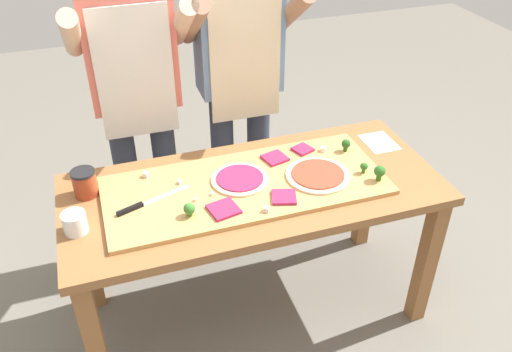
% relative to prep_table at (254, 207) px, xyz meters
% --- Properties ---
extents(ground_plane, '(8.00, 8.00, 0.00)m').
position_rel_prep_table_xyz_m(ground_plane, '(0.00, 0.00, -0.64)').
color(ground_plane, '#6B665B').
extents(prep_table, '(1.59, 0.70, 0.75)m').
position_rel_prep_table_xyz_m(prep_table, '(0.00, 0.00, 0.00)').
color(prep_table, brown).
rests_on(prep_table, ground).
extents(cutting_board, '(1.17, 0.49, 0.02)m').
position_rel_prep_table_xyz_m(cutting_board, '(-0.03, -0.00, 0.12)').
color(cutting_board, tan).
rests_on(cutting_board, prep_table).
extents(chefs_knife, '(0.31, 0.13, 0.02)m').
position_rel_prep_table_xyz_m(chefs_knife, '(-0.46, -0.01, 0.13)').
color(chefs_knife, '#B7BABF').
rests_on(chefs_knife, cutting_board).
extents(pizza_whole_beet_magenta, '(0.24, 0.24, 0.02)m').
position_rel_prep_table_xyz_m(pizza_whole_beet_magenta, '(-0.05, 0.03, 0.14)').
color(pizza_whole_beet_magenta, beige).
rests_on(pizza_whole_beet_magenta, cutting_board).
extents(pizza_whole_tomato_red, '(0.27, 0.27, 0.02)m').
position_rel_prep_table_xyz_m(pizza_whole_tomato_red, '(0.27, -0.04, 0.14)').
color(pizza_whole_tomato_red, beige).
rests_on(pizza_whole_tomato_red, cutting_board).
extents(pizza_slice_far_right, '(0.13, 0.13, 0.01)m').
position_rel_prep_table_xyz_m(pizza_slice_far_right, '(-0.17, -0.14, 0.13)').
color(pizza_slice_far_right, '#9E234C').
rests_on(pizza_slice_far_right, cutting_board).
extents(pizza_slice_center, '(0.12, 0.12, 0.01)m').
position_rel_prep_table_xyz_m(pizza_slice_center, '(0.08, -0.14, 0.13)').
color(pizza_slice_center, '#9E234C').
rests_on(pizza_slice_center, cutting_board).
extents(pizza_slice_near_right, '(0.10, 0.10, 0.01)m').
position_rel_prep_table_xyz_m(pizza_slice_near_right, '(0.29, 0.17, 0.13)').
color(pizza_slice_near_right, '#9E234C').
rests_on(pizza_slice_near_right, cutting_board).
extents(pizza_slice_near_left, '(0.12, 0.12, 0.01)m').
position_rel_prep_table_xyz_m(pizza_slice_near_left, '(0.14, 0.14, 0.13)').
color(pizza_slice_near_left, '#9E234C').
rests_on(pizza_slice_near_left, cutting_board).
extents(broccoli_floret_back_mid, '(0.05, 0.05, 0.06)m').
position_rel_prep_table_xyz_m(broccoli_floret_back_mid, '(-0.30, -0.13, 0.16)').
color(broccoli_floret_back_mid, '#3F7220').
rests_on(broccoli_floret_back_mid, cutting_board).
extents(broccoli_floret_back_right, '(0.04, 0.04, 0.06)m').
position_rel_prep_table_xyz_m(broccoli_floret_back_right, '(0.47, 0.10, 0.16)').
color(broccoli_floret_back_right, '#2C5915').
rests_on(broccoli_floret_back_right, cutting_board).
extents(broccoli_floret_front_right, '(0.03, 0.03, 0.05)m').
position_rel_prep_table_xyz_m(broccoli_floret_front_right, '(0.47, -0.08, 0.16)').
color(broccoli_floret_front_right, '#366618').
rests_on(broccoli_floret_front_right, cutting_board).
extents(broccoli_floret_front_mid, '(0.05, 0.05, 0.07)m').
position_rel_prep_table_xyz_m(broccoli_floret_front_mid, '(0.50, -0.15, 0.17)').
color(broccoli_floret_front_mid, '#366618').
rests_on(broccoli_floret_front_mid, cutting_board).
extents(cheese_crumble_a, '(0.03, 0.03, 0.02)m').
position_rel_prep_table_xyz_m(cheese_crumble_a, '(-0.01, -0.20, 0.14)').
color(cheese_crumble_a, silver).
rests_on(cheese_crumble_a, cutting_board).
extents(cheese_crumble_b, '(0.02, 0.02, 0.01)m').
position_rel_prep_table_xyz_m(cheese_crumble_b, '(-0.19, -0.03, 0.14)').
color(cheese_crumble_b, white).
rests_on(cheese_crumble_b, cutting_board).
extents(cheese_crumble_c, '(0.03, 0.03, 0.02)m').
position_rel_prep_table_xyz_m(cheese_crumble_c, '(-0.42, 0.18, 0.14)').
color(cheese_crumble_c, silver).
rests_on(cheese_crumble_c, cutting_board).
extents(cheese_crumble_d, '(0.02, 0.02, 0.01)m').
position_rel_prep_table_xyz_m(cheese_crumble_d, '(-0.26, -0.05, 0.14)').
color(cheese_crumble_d, white).
rests_on(cheese_crumble_d, cutting_board).
extents(cheese_crumble_e, '(0.02, 0.02, 0.02)m').
position_rel_prep_table_xyz_m(cheese_crumble_e, '(-0.29, 0.09, 0.14)').
color(cheese_crumble_e, white).
rests_on(cheese_crumble_e, cutting_board).
extents(cheese_crumble_f, '(0.03, 0.03, 0.02)m').
position_rel_prep_table_xyz_m(cheese_crumble_f, '(0.38, 0.13, 0.14)').
color(cheese_crumble_f, white).
rests_on(cheese_crumble_f, cutting_board).
extents(flour_cup, '(0.09, 0.09, 0.08)m').
position_rel_prep_table_xyz_m(flour_cup, '(-0.72, -0.07, 0.15)').
color(flour_cup, white).
rests_on(flour_cup, prep_table).
extents(sauce_jar, '(0.10, 0.10, 0.12)m').
position_rel_prep_table_xyz_m(sauce_jar, '(-0.67, 0.16, 0.17)').
color(sauce_jar, '#99381E').
rests_on(sauce_jar, prep_table).
extents(recipe_note, '(0.14, 0.18, 0.00)m').
position_rel_prep_table_xyz_m(recipe_note, '(0.68, 0.15, 0.11)').
color(recipe_note, white).
rests_on(recipe_note, prep_table).
extents(cook_left, '(0.54, 0.39, 1.67)m').
position_rel_prep_table_xyz_m(cook_left, '(-0.38, 0.61, 0.36)').
color(cook_left, '#333847').
rests_on(cook_left, ground).
extents(cook_right, '(0.54, 0.39, 1.67)m').
position_rel_prep_table_xyz_m(cook_right, '(0.13, 0.61, 0.36)').
color(cook_right, '#333847').
rests_on(cook_right, ground).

